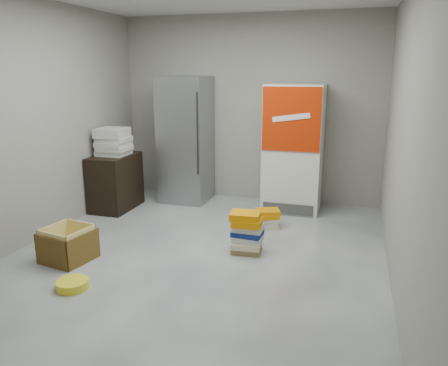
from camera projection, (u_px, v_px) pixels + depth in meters
name	position (u px, v px, depth m)	size (l,w,h in m)	color
ground	(193.00, 260.00, 4.70)	(5.00, 5.00, 0.00)	#BABAB5
room_shell	(190.00, 90.00, 4.25)	(4.04, 5.04, 2.82)	gray
steel_fridge	(186.00, 140.00, 6.69)	(0.70, 0.72, 1.90)	#919398
coke_cooler	(294.00, 148.00, 6.23)	(0.80, 0.73, 1.80)	silver
wood_shelf	(116.00, 182.00, 6.38)	(0.50, 0.80, 0.80)	black
supply_box_stack	(113.00, 142.00, 6.23)	(0.43, 0.43, 0.39)	beige
phonebook_stack_main	(247.00, 233.00, 4.84)	(0.36, 0.30, 0.47)	#917B4E
phonebook_stack_side	(267.00, 219.00, 5.66)	(0.38, 0.34, 0.24)	beige
cardboard_box	(68.00, 247.00, 4.67)	(0.54, 0.54, 0.37)	yellow
bucket_lid	(73.00, 284.00, 4.08)	(0.30, 0.30, 0.08)	yellow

